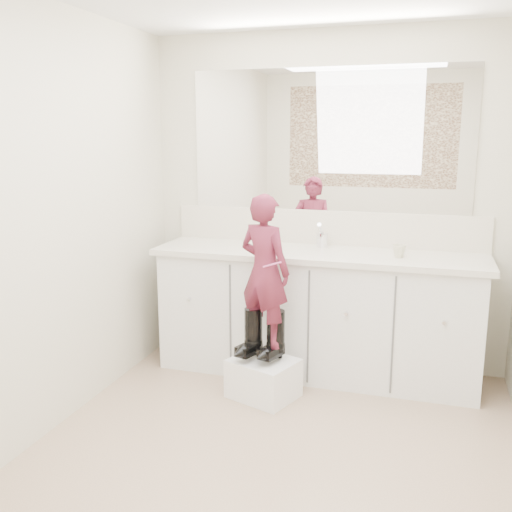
% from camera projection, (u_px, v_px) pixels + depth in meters
% --- Properties ---
extents(floor, '(3.00, 3.00, 0.00)m').
position_uv_depth(floor, '(269.00, 462.00, 2.99)').
color(floor, '#92785F').
rests_on(floor, ground).
extents(wall_back, '(2.60, 0.00, 2.60)m').
position_uv_depth(wall_back, '(326.00, 202.00, 4.14)').
color(wall_back, beige).
rests_on(wall_back, floor).
extents(wall_front, '(2.60, 0.00, 2.60)m').
position_uv_depth(wall_front, '(97.00, 344.00, 1.33)').
color(wall_front, beige).
rests_on(wall_front, floor).
extents(wall_left, '(0.00, 3.00, 3.00)m').
position_uv_depth(wall_left, '(41.00, 224.00, 3.11)').
color(wall_left, beige).
rests_on(wall_left, floor).
extents(vanity_cabinet, '(2.20, 0.55, 0.85)m').
position_uv_depth(vanity_cabinet, '(316.00, 315.00, 4.04)').
color(vanity_cabinet, silver).
rests_on(vanity_cabinet, floor).
extents(countertop, '(2.28, 0.58, 0.04)m').
position_uv_depth(countertop, '(317.00, 254.00, 3.94)').
color(countertop, beige).
rests_on(countertop, vanity_cabinet).
extents(backsplash, '(2.28, 0.03, 0.25)m').
position_uv_depth(backsplash, '(325.00, 227.00, 4.16)').
color(backsplash, beige).
rests_on(backsplash, countertop).
extents(mirror, '(2.00, 0.02, 1.00)m').
position_uv_depth(mirror, '(327.00, 140.00, 4.03)').
color(mirror, white).
rests_on(mirror, wall_back).
extents(dot_panel, '(2.00, 0.01, 1.20)m').
position_uv_depth(dot_panel, '(88.00, 149.00, 1.25)').
color(dot_panel, '#472819').
rests_on(dot_panel, wall_front).
extents(faucet, '(0.08, 0.08, 0.10)m').
position_uv_depth(faucet, '(322.00, 240.00, 4.07)').
color(faucet, silver).
rests_on(faucet, countertop).
extents(cup, '(0.11, 0.11, 0.08)m').
position_uv_depth(cup, '(399.00, 251.00, 3.73)').
color(cup, beige).
rests_on(cup, countertop).
extents(soap_bottle, '(0.08, 0.08, 0.17)m').
position_uv_depth(soap_bottle, '(261.00, 234.00, 4.12)').
color(soap_bottle, beige).
rests_on(soap_bottle, countertop).
extents(step_stool, '(0.49, 0.45, 0.25)m').
position_uv_depth(step_stool, '(263.00, 378.00, 3.71)').
color(step_stool, white).
rests_on(step_stool, floor).
extents(boot_left, '(0.19, 0.25, 0.33)m').
position_uv_depth(boot_left, '(253.00, 333.00, 3.69)').
color(boot_left, black).
rests_on(boot_left, step_stool).
extents(boot_right, '(0.19, 0.25, 0.33)m').
position_uv_depth(boot_right, '(276.00, 336.00, 3.64)').
color(boot_right, black).
rests_on(boot_right, step_stool).
extents(toddler, '(0.41, 0.34, 0.97)m').
position_uv_depth(toddler, '(265.00, 271.00, 3.58)').
color(toddler, '#9B2F4D').
rests_on(toddler, step_stool).
extents(toothbrush, '(0.13, 0.06, 0.06)m').
position_uv_depth(toothbrush, '(272.00, 265.00, 3.47)').
color(toothbrush, '#E85AA2').
rests_on(toothbrush, toddler).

